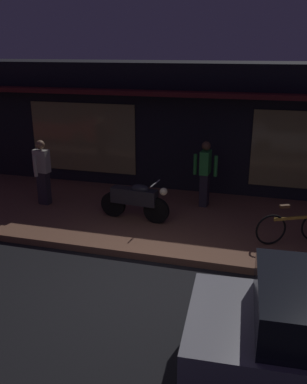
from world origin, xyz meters
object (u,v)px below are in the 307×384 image
(person_photographer, at_px, (43,171))
(person_bystander, at_px, (205,173))
(motorcycle, at_px, (136,200))
(bicycle_parked, at_px, (294,227))

(person_photographer, relative_size, person_bystander, 1.00)
(motorcycle, bearing_deg, person_bystander, 43.87)
(bicycle_parked, xyz_separation_m, person_bystander, (-2.10, 1.64, 0.52))
(person_photographer, bearing_deg, motorcycle, -8.33)
(motorcycle, xyz_separation_m, person_photographer, (-2.59, 0.38, 0.38))
(motorcycle, distance_m, person_photographer, 2.65)
(bicycle_parked, height_order, person_bystander, person_bystander)
(person_photographer, bearing_deg, person_bystander, 13.58)
(motorcycle, xyz_separation_m, person_bystander, (1.40, 1.34, 0.38))
(person_bystander, bearing_deg, motorcycle, -136.13)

